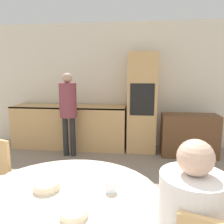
{
  "coord_description": "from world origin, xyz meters",
  "views": [
    {
      "loc": [
        0.25,
        0.09,
        1.55
      ],
      "look_at": [
        -0.07,
        2.76,
        1.08
      ],
      "focal_mm": 35.0,
      "sensor_mm": 36.0,
      "label": 1
    }
  ],
  "objects_px": {
    "bowl_centre": "(47,186)",
    "bowl_far": "(74,213)",
    "oven_unit": "(142,103)",
    "cup": "(110,186)",
    "sideboard": "(189,135)",
    "person_standing": "(68,106)"
  },
  "relations": [
    {
      "from": "person_standing",
      "to": "cup",
      "type": "height_order",
      "value": "person_standing"
    },
    {
      "from": "bowl_centre",
      "to": "bowl_far",
      "type": "distance_m",
      "value": 0.4
    },
    {
      "from": "cup",
      "to": "bowl_centre",
      "type": "distance_m",
      "value": 0.46
    },
    {
      "from": "oven_unit",
      "to": "cup",
      "type": "relative_size",
      "value": 23.54
    },
    {
      "from": "oven_unit",
      "to": "person_standing",
      "type": "height_order",
      "value": "oven_unit"
    },
    {
      "from": "person_standing",
      "to": "cup",
      "type": "xyz_separation_m",
      "value": [
        1.1,
        -2.45,
        -0.2
      ]
    },
    {
      "from": "oven_unit",
      "to": "bowl_centre",
      "type": "relative_size",
      "value": 10.38
    },
    {
      "from": "sideboard",
      "to": "bowl_centre",
      "type": "distance_m",
      "value": 3.21
    },
    {
      "from": "oven_unit",
      "to": "bowl_centre",
      "type": "height_order",
      "value": "oven_unit"
    },
    {
      "from": "sideboard",
      "to": "cup",
      "type": "distance_m",
      "value": 2.98
    },
    {
      "from": "oven_unit",
      "to": "person_standing",
      "type": "bearing_deg",
      "value": -159.59
    },
    {
      "from": "bowl_centre",
      "to": "bowl_far",
      "type": "xyz_separation_m",
      "value": [
        0.28,
        -0.28,
        -0.0
      ]
    },
    {
      "from": "sideboard",
      "to": "person_standing",
      "type": "distance_m",
      "value": 2.34
    },
    {
      "from": "person_standing",
      "to": "bowl_far",
      "type": "xyz_separation_m",
      "value": [
        0.92,
        -2.75,
        -0.22
      ]
    },
    {
      "from": "sideboard",
      "to": "bowl_centre",
      "type": "bearing_deg",
      "value": -120.59
    },
    {
      "from": "cup",
      "to": "bowl_centre",
      "type": "xyz_separation_m",
      "value": [
        -0.46,
        -0.03,
        -0.01
      ]
    },
    {
      "from": "oven_unit",
      "to": "bowl_centre",
      "type": "xyz_separation_m",
      "value": [
        -0.73,
        -2.98,
        -0.22
      ]
    },
    {
      "from": "oven_unit",
      "to": "cup",
      "type": "height_order",
      "value": "oven_unit"
    },
    {
      "from": "person_standing",
      "to": "bowl_centre",
      "type": "distance_m",
      "value": 2.56
    },
    {
      "from": "oven_unit",
      "to": "bowl_far",
      "type": "xyz_separation_m",
      "value": [
        -0.44,
        -3.26,
        -0.23
      ]
    },
    {
      "from": "cup",
      "to": "oven_unit",
      "type": "bearing_deg",
      "value": 84.91
    },
    {
      "from": "bowl_far",
      "to": "oven_unit",
      "type": "bearing_deg",
      "value": 82.28
    }
  ]
}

